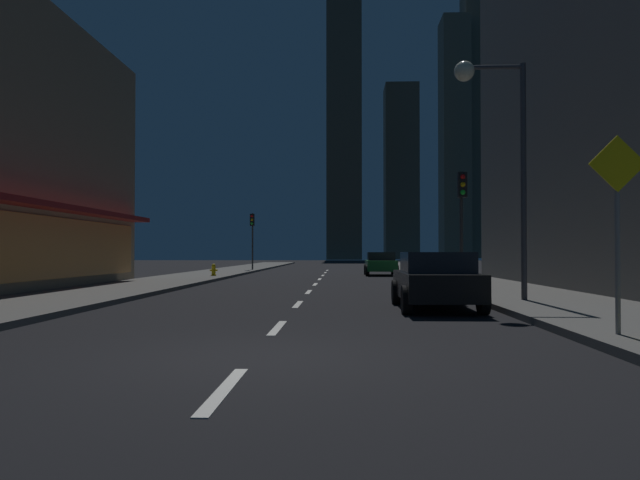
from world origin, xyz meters
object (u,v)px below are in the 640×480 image
Objects in this scene: car_parked_far at (381,263)px; traffic_light_far_left at (252,229)px; car_parked_near at (436,280)px; traffic_light_near_right at (462,203)px; pedestrian_crossing_sign at (617,216)px; fire_hydrant_far_left at (214,270)px; street_lamp_right at (493,121)px.

car_parked_far is 1.01× the size of traffic_light_far_left.
traffic_light_far_left is at bearing 107.18° from car_parked_near.
traffic_light_near_right is at bearing -83.31° from car_parked_far.
pedestrian_crossing_sign is at bearing -89.53° from traffic_light_near_right.
fire_hydrant_far_left is at bearing -91.97° from traffic_light_far_left.
pedestrian_crossing_sign is at bearing -72.48° from traffic_light_far_left.
traffic_light_near_right is 25.57m from traffic_light_far_left.
car_parked_near is at bearing 109.25° from pedestrian_crossing_sign.
car_parked_far is at bearing 94.04° from pedestrian_crossing_sign.
traffic_light_far_left is (0.40, 11.62, 2.74)m from fire_hydrant_far_left.
fire_hydrant_far_left is 11.94m from traffic_light_far_left.
street_lamp_right is (-0.12, -5.05, 1.87)m from traffic_light_near_right.
car_parked_far is 28.39m from pedestrian_crossing_sign.
car_parked_near is at bearing -143.77° from street_lamp_right.
car_parked_near reaches higher than fire_hydrant_far_left.
car_parked_far is (0.00, 22.57, 0.00)m from car_parked_near.
street_lamp_right is at bearing -85.22° from car_parked_far.
pedestrian_crossing_sign reaches higher than fire_hydrant_far_left.
pedestrian_crossing_sign is (11.10, -35.17, -1.18)m from traffic_light_far_left.
fire_hydrant_far_left is 0.10× the size of street_lamp_right.
fire_hydrant_far_left is 16.40m from traffic_light_near_right.
car_parked_near is 7.07m from traffic_light_near_right.
traffic_light_far_left is at bearing 142.93° from car_parked_far.
traffic_light_near_right and traffic_light_far_left have the same top height.
car_parked_far is at bearing 90.00° from car_parked_near.
traffic_light_near_right reaches higher than car_parked_near.
street_lamp_right is (10.88, -28.14, 1.87)m from traffic_light_far_left.
street_lamp_right is at bearing -68.86° from traffic_light_far_left.
traffic_light_far_left is 0.64× the size of street_lamp_right.
traffic_light_far_left is (-9.10, 6.87, 2.45)m from car_parked_far.
street_lamp_right is 7.67m from pedestrian_crossing_sign.
traffic_light_near_right is (1.90, -16.21, 2.45)m from car_parked_far.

